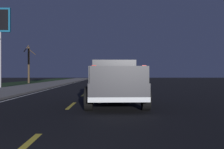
# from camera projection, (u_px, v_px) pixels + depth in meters

# --- Properties ---
(ground) EXTENTS (144.00, 144.00, 0.00)m
(ground) POSITION_uv_depth(u_px,v_px,m) (93.00, 86.00, 29.21)
(ground) COLOR black
(sidewalk_shoulder) EXTENTS (108.00, 4.00, 0.12)m
(sidewalk_shoulder) POSITION_uv_depth(u_px,v_px,m) (39.00, 86.00, 29.11)
(sidewalk_shoulder) COLOR gray
(sidewalk_shoulder) RESTS_ON ground
(lane_markings) EXTENTS (108.00, 3.54, 0.01)m
(lane_markings) POSITION_uv_depth(u_px,v_px,m) (71.00, 86.00, 30.71)
(lane_markings) COLOR yellow
(lane_markings) RESTS_ON ground
(pickup_truck) EXTENTS (5.47, 2.38, 1.87)m
(pickup_truck) POSITION_uv_depth(u_px,v_px,m) (114.00, 83.00, 11.86)
(pickup_truck) COLOR #232328
(pickup_truck) RESTS_ON ground
(sedan_silver) EXTENTS (4.42, 2.05, 1.54)m
(sedan_silver) POSITION_uv_depth(u_px,v_px,m) (109.00, 77.00, 43.67)
(sedan_silver) COLOR #B2B5BA
(sedan_silver) RESTS_ON ground
(sedan_green) EXTENTS (4.43, 2.08, 1.54)m
(sedan_green) POSITION_uv_depth(u_px,v_px,m) (111.00, 78.00, 37.14)
(sedan_green) COLOR #14592D
(sedan_green) RESTS_ON ground
(gas_price_sign) EXTENTS (0.27, 1.90, 7.30)m
(gas_price_sign) POSITION_uv_depth(u_px,v_px,m) (0.00, 28.00, 25.38)
(gas_price_sign) COLOR #99999E
(gas_price_sign) RESTS_ON ground
(bare_tree_far) EXTENTS (1.20, 1.76, 5.37)m
(bare_tree_far) POSITION_uv_depth(u_px,v_px,m) (29.00, 64.00, 39.10)
(bare_tree_far) COLOR #423323
(bare_tree_far) RESTS_ON ground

